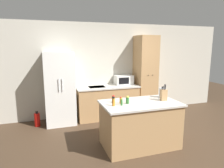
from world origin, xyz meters
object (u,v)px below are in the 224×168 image
knife_block (164,95)px  pantry_cabinet (145,75)px  spice_bottle_green_herb (122,102)px  kettle (162,93)px  fire_extinguisher (37,120)px  spice_bottle_short_red (121,100)px  microwave (124,80)px  spice_bottle_amber_oil (114,102)px  refrigerator (60,88)px  spice_bottle_pale_salt (113,99)px  spice_bottle_tall_dark (127,100)px

knife_block → pantry_cabinet: bearing=73.7°
pantry_cabinet → spice_bottle_green_herb: bearing=-127.8°
knife_block → kettle: size_ratio=1.44×
fire_extinguisher → spice_bottle_short_red: bearing=-45.5°
spice_bottle_green_herb → microwave: bearing=67.6°
spice_bottle_amber_oil → spice_bottle_green_herb: size_ratio=1.19×
refrigerator → microwave: 1.81m
kettle → spice_bottle_amber_oil: bearing=-168.1°
spice_bottle_amber_oil → fire_extinguisher: bearing=129.3°
spice_bottle_pale_salt → spice_bottle_green_herb: bearing=-68.0°
spice_bottle_short_red → spice_bottle_pale_salt: (-0.12, 0.10, 0.01)m
spice_bottle_short_red → spice_bottle_amber_oil: bearing=-150.4°
microwave → knife_block: size_ratio=1.50×
spice_bottle_tall_dark → spice_bottle_pale_salt: size_ratio=1.02×
refrigerator → spice_bottle_amber_oil: bearing=-65.0°
spice_bottle_green_herb → pantry_cabinet: bearing=52.2°
spice_bottle_green_herb → spice_bottle_pale_salt: 0.23m
refrigerator → knife_block: refrigerator is taller
spice_bottle_amber_oil → spice_bottle_green_herb: (0.15, -0.01, -0.01)m
kettle → microwave: bearing=96.9°
spice_bottle_green_herb → kettle: 1.05m
knife_block → spice_bottle_short_red: size_ratio=2.68×
spice_bottle_short_red → spice_bottle_green_herb: bearing=-105.4°
pantry_cabinet → kettle: 1.67m
microwave → spice_bottle_short_red: (-0.78, -1.85, -0.07)m
pantry_cabinet → spice_bottle_green_herb: 2.37m
kettle → spice_bottle_pale_salt: bearing=-177.6°
spice_bottle_tall_dark → knife_block: bearing=-1.4°
spice_bottle_tall_dark → spice_bottle_green_herb: size_ratio=1.03×
knife_block → spice_bottle_green_herb: knife_block is taller
microwave → spice_bottle_amber_oil: bearing=-116.2°
knife_block → spice_bottle_tall_dark: bearing=178.6°
refrigerator → spice_bottle_short_red: refrigerator is taller
microwave → spice_bottle_pale_salt: (-0.90, -1.75, -0.06)m
refrigerator → spice_bottle_tall_dark: (1.13, -1.74, 0.04)m
spice_bottle_pale_salt → kettle: kettle is taller
spice_bottle_short_red → fire_extinguisher: bearing=134.5°
microwave → fire_extinguisher: (-2.38, -0.22, -0.84)m
spice_bottle_amber_oil → fire_extinguisher: spice_bottle_amber_oil is taller
knife_block → spice_bottle_pale_salt: size_ratio=2.32×
pantry_cabinet → spice_bottle_short_red: bearing=-129.0°
spice_bottle_green_herb → spice_bottle_tall_dark: bearing=26.1°
spice_bottle_short_red → spice_bottle_amber_oil: spice_bottle_amber_oil is taller
knife_block → spice_bottle_pale_salt: knife_block is taller
spice_bottle_short_red → refrigerator: bearing=121.1°
spice_bottle_tall_dark → spice_bottle_short_red: bearing=157.5°
spice_bottle_amber_oil → knife_block: bearing=2.1°
microwave → spice_bottle_green_herb: 2.13m
spice_bottle_amber_oil → spice_bottle_pale_salt: size_ratio=1.19×
pantry_cabinet → spice_bottle_pale_salt: pantry_cabinet is taller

